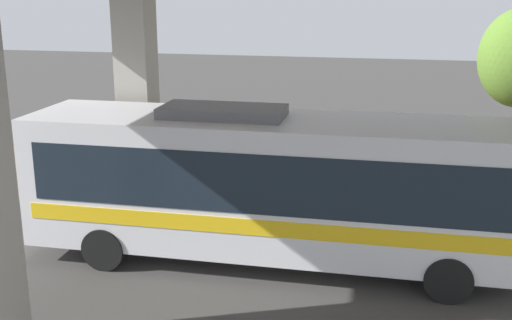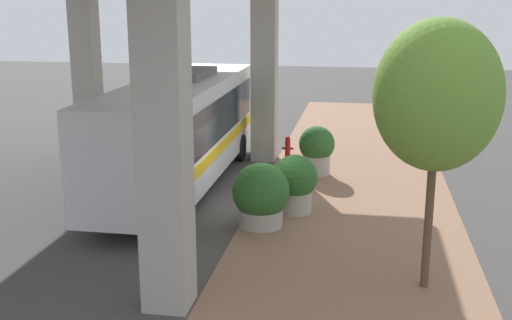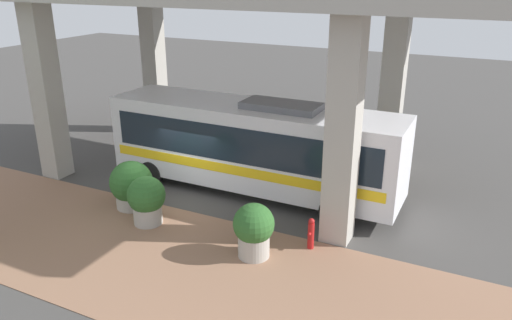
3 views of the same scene
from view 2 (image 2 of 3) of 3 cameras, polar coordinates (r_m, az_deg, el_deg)
The scene contains 8 objects.
ground_plane at distance 18.73m, azimuth -0.67°, elevation -4.48°, with size 80.00×80.00×0.00m, color #474442.
sidewalk_strip at distance 18.45m, azimuth 8.57°, elevation -4.91°, with size 6.00×40.00×0.02m.
bus at distance 20.74m, azimuth -6.76°, elevation 2.98°, with size 2.77×11.25×3.68m.
fire_hydrant at distance 23.81m, azimuth 2.84°, elevation 0.92°, with size 0.42×0.20×1.04m.
planter_front at distance 18.30m, azimuth 3.48°, elevation -2.03°, with size 1.28×1.28×1.70m.
planter_middle at distance 17.20m, azimuth 0.43°, elevation -3.20°, with size 1.54×1.54×1.76m.
planter_back at distance 22.27m, azimuth 5.41°, elevation 0.96°, with size 1.24×1.24×1.72m.
street_tree_near at distance 13.29m, azimuth 15.81°, elevation 5.49°, with size 2.56×2.56×5.67m.
Camera 2 is at (-3.20, 17.44, 6.03)m, focal length 45.00 mm.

